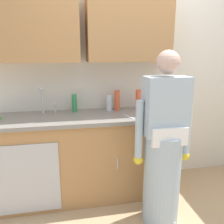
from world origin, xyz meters
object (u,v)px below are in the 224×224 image
(person_at_sink, at_px, (163,154))
(cup_by_sink, at_px, (164,108))
(bottle_water_tall, at_px, (74,103))
(bottle_cleaner_spray, at_px, (117,100))
(knife_on_counter, at_px, (130,117))
(bottle_dish_liquid, at_px, (109,103))
(sink, at_px, (46,118))
(bottle_soap, at_px, (138,100))

(person_at_sink, xyz_separation_m, cup_by_sink, (0.25, 0.61, 0.29))
(person_at_sink, bearing_deg, bottle_water_tall, 134.28)
(bottle_water_tall, bearing_deg, person_at_sink, -45.72)
(bottle_cleaner_spray, xyz_separation_m, knife_on_counter, (0.06, -0.37, -0.11))
(knife_on_counter, bearing_deg, person_at_sink, -167.07)
(bottle_water_tall, bearing_deg, bottle_dish_liquid, -2.34)
(sink, distance_m, knife_on_counter, 0.89)
(bottle_dish_liquid, bearing_deg, person_at_sink, -64.42)
(person_at_sink, bearing_deg, bottle_dish_liquid, 115.58)
(bottle_soap, xyz_separation_m, knife_on_counter, (-0.19, -0.34, -0.12))
(bottle_dish_liquid, bearing_deg, bottle_soap, -3.53)
(sink, height_order, cup_by_sink, sink)
(sink, bearing_deg, bottle_dish_liquid, 12.97)
(person_at_sink, xyz_separation_m, bottle_dish_liquid, (-0.37, 0.77, 0.34))
(sink, relative_size, cup_by_sink, 5.84)
(cup_by_sink, distance_m, knife_on_counter, 0.50)
(person_at_sink, height_order, bottle_dish_liquid, person_at_sink)
(bottle_soap, relative_size, bottle_cleaner_spray, 1.03)
(person_at_sink, bearing_deg, bottle_cleaner_spray, 109.06)
(person_at_sink, relative_size, bottle_cleaner_spray, 6.99)
(sink, bearing_deg, bottle_soap, 7.59)
(bottle_dish_liquid, bearing_deg, knife_on_counter, -65.47)
(bottle_soap, height_order, bottle_water_tall, bottle_soap)
(bottle_cleaner_spray, relative_size, knife_on_counter, 0.97)
(bottle_soap, relative_size, bottle_water_tall, 1.19)
(bottle_soap, bearing_deg, bottle_water_tall, 177.10)
(sink, xyz_separation_m, bottle_dish_liquid, (0.70, 0.16, 0.11))
(bottle_water_tall, distance_m, bottle_dish_liquid, 0.40)
(cup_by_sink, bearing_deg, bottle_cleaner_spray, 162.51)
(bottle_cleaner_spray, xyz_separation_m, bottle_dish_liquid, (-0.10, -0.01, -0.02))
(person_at_sink, relative_size, bottle_water_tall, 8.08)
(cup_by_sink, height_order, knife_on_counter, cup_by_sink)
(cup_by_sink, bearing_deg, bottle_dish_liquid, 165.96)
(knife_on_counter, bearing_deg, bottle_cleaner_spray, -3.59)
(person_at_sink, distance_m, bottle_soap, 0.83)
(person_at_sink, bearing_deg, sink, 150.50)
(bottle_soap, distance_m, bottle_cleaner_spray, 0.25)
(sink, xyz_separation_m, cup_by_sink, (1.32, 0.01, 0.06))
(cup_by_sink, bearing_deg, person_at_sink, -112.50)
(bottle_soap, height_order, bottle_dish_liquid, bottle_soap)
(bottle_cleaner_spray, distance_m, bottle_dish_liquid, 0.10)
(bottle_cleaner_spray, relative_size, bottle_water_tall, 1.16)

